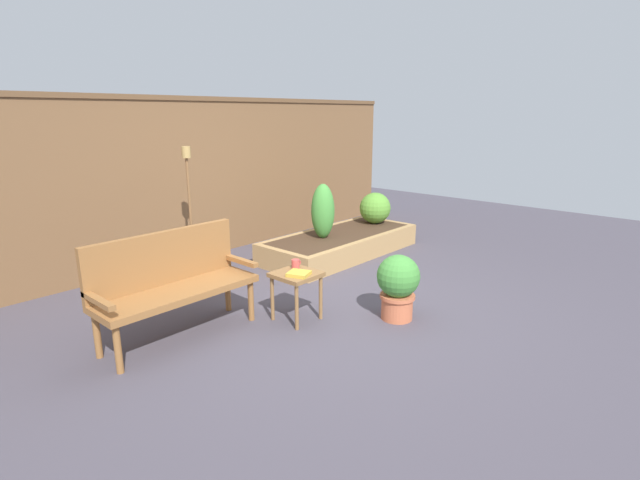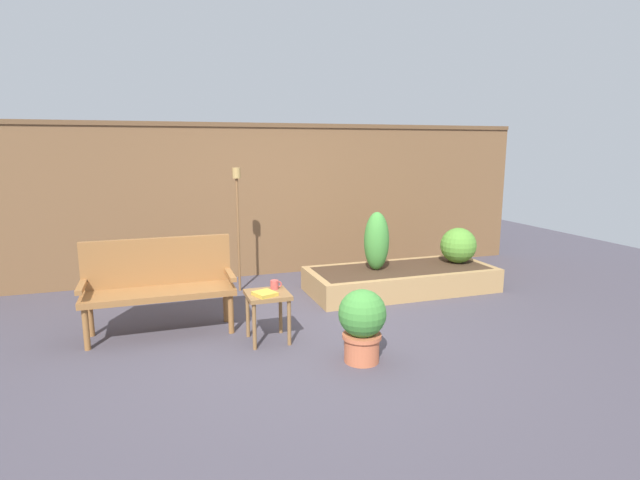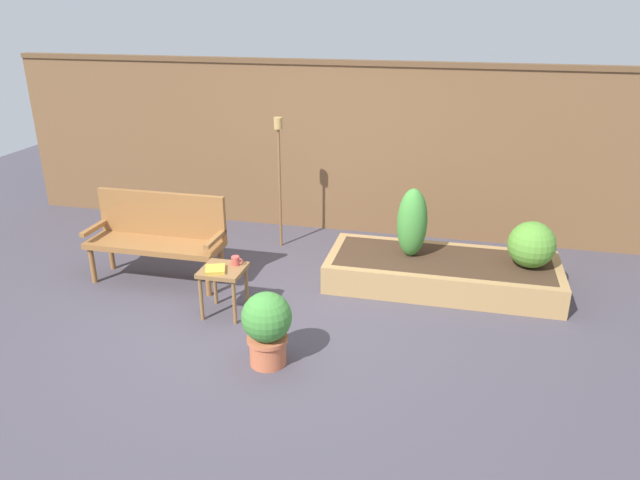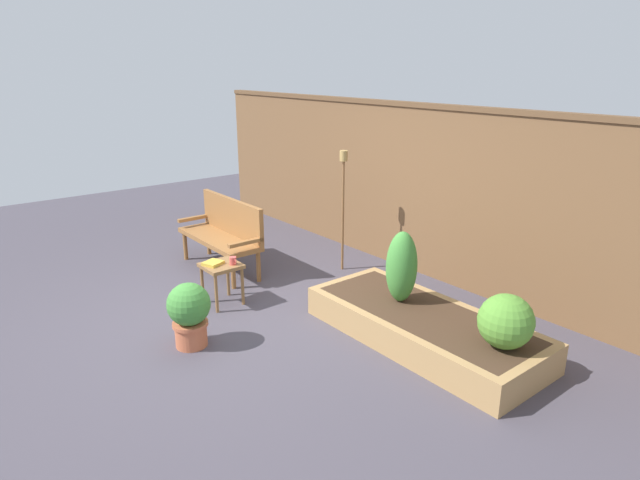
# 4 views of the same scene
# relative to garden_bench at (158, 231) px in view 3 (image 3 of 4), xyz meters

# --- Properties ---
(ground_plane) EXTENTS (14.00, 14.00, 0.00)m
(ground_plane) POSITION_rel_garden_bench_xyz_m (1.38, -0.67, -0.54)
(ground_plane) COLOR #47424C
(fence_back) EXTENTS (8.40, 0.14, 2.16)m
(fence_back) POSITION_rel_garden_bench_xyz_m (1.38, 1.93, 0.55)
(fence_back) COLOR brown
(fence_back) RESTS_ON ground_plane
(garden_bench) EXTENTS (1.44, 0.48, 0.94)m
(garden_bench) POSITION_rel_garden_bench_xyz_m (0.00, 0.00, 0.00)
(garden_bench) COLOR #936033
(garden_bench) RESTS_ON ground_plane
(side_table) EXTENTS (0.40, 0.40, 0.48)m
(side_table) POSITION_rel_garden_bench_xyz_m (0.97, -0.59, -0.15)
(side_table) COLOR olive
(side_table) RESTS_ON ground_plane
(cup_on_table) EXTENTS (0.11, 0.08, 0.09)m
(cup_on_table) POSITION_rel_garden_bench_xyz_m (1.06, -0.49, -0.02)
(cup_on_table) COLOR #CC4C47
(cup_on_table) RESTS_ON side_table
(book_on_table) EXTENTS (0.24, 0.24, 0.03)m
(book_on_table) POSITION_rel_garden_bench_xyz_m (0.92, -0.67, -0.05)
(book_on_table) COLOR gold
(book_on_table) RESTS_ON side_table
(potted_boxwood) EXTENTS (0.41, 0.41, 0.64)m
(potted_boxwood) POSITION_rel_garden_bench_xyz_m (1.63, -1.31, -0.19)
(potted_boxwood) COLOR #C66642
(potted_boxwood) RESTS_ON ground_plane
(raised_planter_bed) EXTENTS (2.40, 1.00, 0.30)m
(raised_planter_bed) POSITION_rel_garden_bench_xyz_m (2.97, 0.51, -0.39)
(raised_planter_bed) COLOR #AD8451
(raised_planter_bed) RESTS_ON ground_plane
(shrub_near_bench) EXTENTS (0.31, 0.31, 0.74)m
(shrub_near_bench) POSITION_rel_garden_bench_xyz_m (2.63, 0.54, 0.12)
(shrub_near_bench) COLOR brown
(shrub_near_bench) RESTS_ON raised_planter_bed
(shrub_far_corner) EXTENTS (0.47, 0.47, 0.47)m
(shrub_far_corner) POSITION_rel_garden_bench_xyz_m (3.83, 0.54, -0.01)
(shrub_far_corner) COLOR brown
(shrub_far_corner) RESTS_ON raised_planter_bed
(tiki_torch) EXTENTS (0.10, 0.10, 1.58)m
(tiki_torch) POSITION_rel_garden_bench_xyz_m (0.99, 1.18, 0.55)
(tiki_torch) COLOR brown
(tiki_torch) RESTS_ON ground_plane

